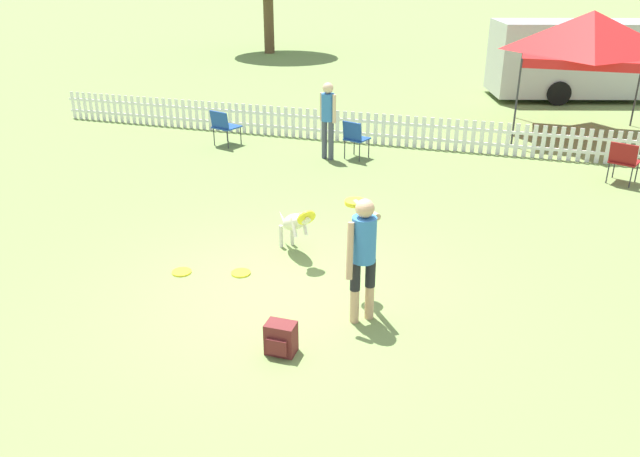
{
  "coord_description": "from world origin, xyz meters",
  "views": [
    {
      "loc": [
        2.46,
        -6.49,
        3.96
      ],
      "look_at": [
        0.22,
        0.55,
        0.73
      ],
      "focal_mm": 35.0,
      "sensor_mm": 36.0,
      "label": 1
    }
  ],
  "objects_px": {
    "equipment_trailer": "(570,58)",
    "canopy_tent_main": "(590,36)",
    "leaping_dog": "(295,222)",
    "frisbee_near_dog": "(182,272)",
    "folding_chair_blue_left": "(355,136)",
    "frisbee_near_handler": "(241,273)",
    "handler_person": "(363,246)",
    "spectator_standing": "(328,114)",
    "folding_chair_center": "(624,159)",
    "folding_chair_green_right": "(224,125)",
    "backpack_on_grass": "(281,339)"
  },
  "relations": [
    {
      "from": "leaping_dog",
      "to": "backpack_on_grass",
      "type": "relative_size",
      "value": 2.45
    },
    {
      "from": "canopy_tent_main",
      "to": "equipment_trailer",
      "type": "height_order",
      "value": "canopy_tent_main"
    },
    {
      "from": "equipment_trailer",
      "to": "canopy_tent_main",
      "type": "bearing_deg",
      "value": -106.22
    },
    {
      "from": "folding_chair_green_right",
      "to": "spectator_standing",
      "type": "xyz_separation_m",
      "value": [
        2.52,
        -0.25,
        0.49
      ]
    },
    {
      "from": "handler_person",
      "to": "canopy_tent_main",
      "type": "relative_size",
      "value": 0.53
    },
    {
      "from": "leaping_dog",
      "to": "folding_chair_blue_left",
      "type": "xyz_separation_m",
      "value": [
        -0.36,
        4.73,
        -0.01
      ]
    },
    {
      "from": "frisbee_near_handler",
      "to": "canopy_tent_main",
      "type": "height_order",
      "value": "canopy_tent_main"
    },
    {
      "from": "canopy_tent_main",
      "to": "frisbee_near_dog",
      "type": "bearing_deg",
      "value": -120.77
    },
    {
      "from": "folding_chair_center",
      "to": "frisbee_near_handler",
      "type": "bearing_deg",
      "value": 67.3
    },
    {
      "from": "folding_chair_center",
      "to": "folding_chair_green_right",
      "type": "xyz_separation_m",
      "value": [
        -8.26,
        0.1,
        -0.0
      ]
    },
    {
      "from": "frisbee_near_dog",
      "to": "handler_person",
      "type": "bearing_deg",
      "value": -8.26
    },
    {
      "from": "leaping_dog",
      "to": "frisbee_near_handler",
      "type": "xyz_separation_m",
      "value": [
        -0.5,
        -0.79,
        -0.49
      ]
    },
    {
      "from": "folding_chair_green_right",
      "to": "folding_chair_blue_left",
      "type": "bearing_deg",
      "value": -164.19
    },
    {
      "from": "folding_chair_blue_left",
      "to": "spectator_standing",
      "type": "bearing_deg",
      "value": 33.21
    },
    {
      "from": "frisbee_near_dog",
      "to": "folding_chair_blue_left",
      "type": "xyz_separation_m",
      "value": [
        0.93,
        5.74,
        0.48
      ]
    },
    {
      "from": "handler_person",
      "to": "leaping_dog",
      "type": "xyz_separation_m",
      "value": [
        -1.33,
        1.39,
        -0.45
      ]
    },
    {
      "from": "folding_chair_green_right",
      "to": "backpack_on_grass",
      "type": "bearing_deg",
      "value": 137.46
    },
    {
      "from": "canopy_tent_main",
      "to": "equipment_trailer",
      "type": "distance_m",
      "value": 4.64
    },
    {
      "from": "backpack_on_grass",
      "to": "equipment_trailer",
      "type": "relative_size",
      "value": 0.07
    },
    {
      "from": "frisbee_near_handler",
      "to": "canopy_tent_main",
      "type": "distance_m",
      "value": 10.4
    },
    {
      "from": "backpack_on_grass",
      "to": "folding_chair_green_right",
      "type": "bearing_deg",
      "value": 119.78
    },
    {
      "from": "backpack_on_grass",
      "to": "spectator_standing",
      "type": "distance_m",
      "value": 7.15
    },
    {
      "from": "canopy_tent_main",
      "to": "spectator_standing",
      "type": "height_order",
      "value": "canopy_tent_main"
    },
    {
      "from": "folding_chair_green_right",
      "to": "canopy_tent_main",
      "type": "height_order",
      "value": "canopy_tent_main"
    },
    {
      "from": "frisbee_near_handler",
      "to": "folding_chair_center",
      "type": "xyz_separation_m",
      "value": [
        5.33,
        5.53,
        0.48
      ]
    },
    {
      "from": "folding_chair_green_right",
      "to": "spectator_standing",
      "type": "height_order",
      "value": "spectator_standing"
    },
    {
      "from": "folding_chair_blue_left",
      "to": "equipment_trailer",
      "type": "height_order",
      "value": "equipment_trailer"
    },
    {
      "from": "folding_chair_center",
      "to": "equipment_trailer",
      "type": "height_order",
      "value": "equipment_trailer"
    },
    {
      "from": "equipment_trailer",
      "to": "leaping_dog",
      "type": "bearing_deg",
      "value": -124.94
    },
    {
      "from": "folding_chair_blue_left",
      "to": "leaping_dog",
      "type": "bearing_deg",
      "value": 112.41
    },
    {
      "from": "handler_person",
      "to": "canopy_tent_main",
      "type": "height_order",
      "value": "canopy_tent_main"
    },
    {
      "from": "frisbee_near_dog",
      "to": "backpack_on_grass",
      "type": "relative_size",
      "value": 0.73
    },
    {
      "from": "leaping_dog",
      "to": "frisbee_near_dog",
      "type": "bearing_deg",
      "value": -5.06
    },
    {
      "from": "folding_chair_green_right",
      "to": "equipment_trailer",
      "type": "height_order",
      "value": "equipment_trailer"
    },
    {
      "from": "leaping_dog",
      "to": "spectator_standing",
      "type": "relative_size",
      "value": 0.55
    },
    {
      "from": "folding_chair_blue_left",
      "to": "canopy_tent_main",
      "type": "xyz_separation_m",
      "value": [
        4.56,
        3.47,
        1.8
      ]
    },
    {
      "from": "leaping_dog",
      "to": "equipment_trailer",
      "type": "bearing_deg",
      "value": -151.39
    },
    {
      "from": "handler_person",
      "to": "backpack_on_grass",
      "type": "distance_m",
      "value": 1.39
    },
    {
      "from": "handler_person",
      "to": "folding_chair_blue_left",
      "type": "height_order",
      "value": "handler_person"
    },
    {
      "from": "spectator_standing",
      "to": "handler_person",
      "type": "bearing_deg",
      "value": 133.25
    },
    {
      "from": "handler_person",
      "to": "folding_chair_green_right",
      "type": "distance_m",
      "value": 7.85
    },
    {
      "from": "backpack_on_grass",
      "to": "spectator_standing",
      "type": "relative_size",
      "value": 0.23
    },
    {
      "from": "equipment_trailer",
      "to": "folding_chair_green_right",
      "type": "bearing_deg",
      "value": -150.78
    },
    {
      "from": "folding_chair_green_right",
      "to": "leaping_dog",
      "type": "bearing_deg",
      "value": 143.08
    },
    {
      "from": "frisbee_near_dog",
      "to": "canopy_tent_main",
      "type": "relative_size",
      "value": 0.09
    },
    {
      "from": "equipment_trailer",
      "to": "folding_chair_blue_left",
      "type": "bearing_deg",
      "value": -136.35
    },
    {
      "from": "frisbee_near_handler",
      "to": "folding_chair_blue_left",
      "type": "xyz_separation_m",
      "value": [
        0.14,
        5.52,
        0.48
      ]
    },
    {
      "from": "frisbee_near_dog",
      "to": "folding_chair_center",
      "type": "bearing_deg",
      "value": 43.23
    },
    {
      "from": "handler_person",
      "to": "canopy_tent_main",
      "type": "xyz_separation_m",
      "value": [
        2.87,
        9.59,
        1.35
      ]
    },
    {
      "from": "canopy_tent_main",
      "to": "leaping_dog",
      "type": "bearing_deg",
      "value": -117.12
    }
  ]
}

